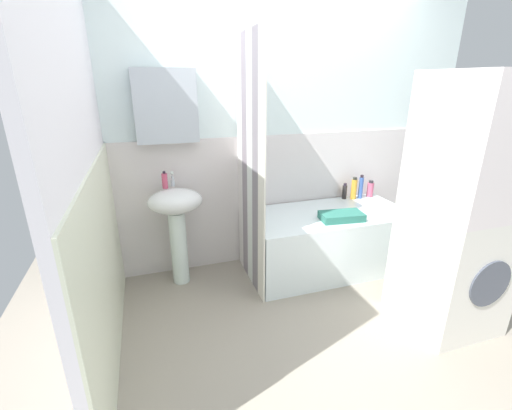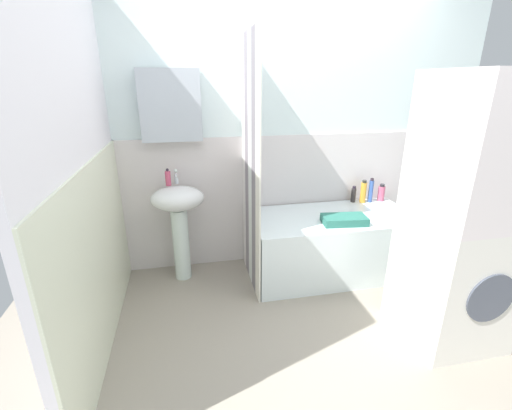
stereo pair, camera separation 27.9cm
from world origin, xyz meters
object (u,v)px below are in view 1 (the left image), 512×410
(conditioner_bottle, at_px, (354,189))
(lotion_bottle, at_px, (361,187))
(towel_folded, at_px, (342,216))
(washer_dryer_stack, at_px, (462,210))
(sink, at_px, (176,216))
(shampoo_bottle, at_px, (345,192))
(body_wash_bottle, at_px, (370,189))
(bathtub, at_px, (327,240))
(soap_dispenser, at_px, (165,181))

(conditioner_bottle, bearing_deg, lotion_bottle, -3.74)
(towel_folded, height_order, washer_dryer_stack, washer_dryer_stack)
(sink, height_order, conditioner_bottle, sink)
(lotion_bottle, relative_size, shampoo_bottle, 1.51)
(lotion_bottle, height_order, conditioner_bottle, lotion_bottle)
(body_wash_bottle, relative_size, washer_dryer_stack, 0.10)
(lotion_bottle, bearing_deg, towel_folded, -136.97)
(shampoo_bottle, bearing_deg, lotion_bottle, -13.42)
(conditioner_bottle, distance_m, towel_folded, 0.61)
(bathtub, relative_size, conditioner_bottle, 6.51)
(soap_dispenser, relative_size, body_wash_bottle, 0.86)
(body_wash_bottle, height_order, lotion_bottle, lotion_bottle)
(soap_dispenser, bearing_deg, bathtub, -9.12)
(towel_folded, bearing_deg, body_wash_bottle, 37.46)
(bathtub, height_order, shampoo_bottle, shampoo_bottle)
(body_wash_bottle, bearing_deg, bathtub, -155.59)
(shampoo_bottle, height_order, towel_folded, shampoo_bottle)
(sink, distance_m, bathtub, 1.37)
(sink, height_order, lotion_bottle, sink)
(lotion_bottle, bearing_deg, washer_dryer_stack, -92.42)
(body_wash_bottle, relative_size, lotion_bottle, 0.70)
(conditioner_bottle, height_order, washer_dryer_stack, washer_dryer_stack)
(sink, bearing_deg, soap_dispenser, 138.68)
(washer_dryer_stack, bearing_deg, bathtub, 115.44)
(sink, xyz_separation_m, body_wash_bottle, (1.94, 0.11, 0.01))
(towel_folded, bearing_deg, conditioner_bottle, 48.20)
(sink, relative_size, washer_dryer_stack, 0.49)
(shampoo_bottle, height_order, washer_dryer_stack, washer_dryer_stack)
(sink, distance_m, towel_folded, 1.38)
(lotion_bottle, bearing_deg, shampoo_bottle, 166.58)
(conditioner_bottle, relative_size, washer_dryer_stack, 0.13)
(lotion_bottle, distance_m, shampoo_bottle, 0.17)
(sink, relative_size, soap_dispenser, 5.82)
(soap_dispenser, height_order, conditioner_bottle, soap_dispenser)
(shampoo_bottle, relative_size, washer_dryer_stack, 0.09)
(sink, bearing_deg, lotion_bottle, 3.11)
(sink, relative_size, lotion_bottle, 3.52)
(body_wash_bottle, distance_m, washer_dryer_stack, 1.25)
(shampoo_bottle, distance_m, washer_dryer_stack, 1.26)
(lotion_bottle, distance_m, conditioner_bottle, 0.08)
(conditioner_bottle, xyz_separation_m, shampoo_bottle, (-0.08, 0.03, -0.03))
(washer_dryer_stack, bearing_deg, towel_folded, 119.69)
(lotion_bottle, xyz_separation_m, washer_dryer_stack, (-0.05, -1.20, 0.20))
(bathtub, bearing_deg, lotion_bottle, 28.19)
(soap_dispenser, distance_m, washer_dryer_stack, 2.16)
(bathtub, relative_size, body_wash_bottle, 8.58)
(washer_dryer_stack, bearing_deg, body_wash_bottle, 81.73)
(bathtub, height_order, washer_dryer_stack, washer_dryer_stack)
(body_wash_bottle, xyz_separation_m, towel_folded, (-0.60, -0.46, -0.05))
(soap_dispenser, distance_m, body_wash_bottle, 2.02)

